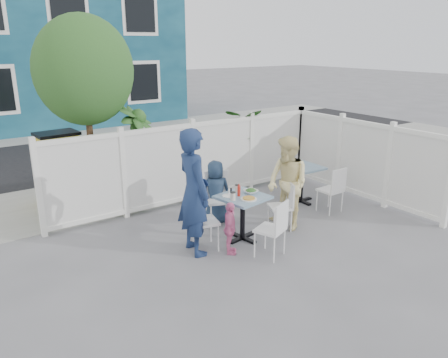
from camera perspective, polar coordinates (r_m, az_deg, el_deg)
ground at (r=7.03m, az=5.63°, el=-8.69°), size 80.00×80.00×0.00m
near_sidewalk at (r=10.00m, az=-8.60°, el=-0.68°), size 24.00×2.60×0.01m
street at (r=13.30m, az=-15.79°, el=3.42°), size 24.00×5.00×0.01m
far_sidewalk at (r=16.20m, az=-19.52°, el=5.53°), size 24.00×1.60×0.01m
building at (r=19.10m, az=-24.90°, el=15.71°), size 11.00×6.00×6.00m
fence_back at (r=8.64m, az=-4.06°, el=1.96°), size 5.86×0.08×1.60m
fence_right at (r=9.23m, az=17.65°, el=2.18°), size 0.08×3.66×1.60m
tree at (r=8.46m, az=-17.81°, el=13.30°), size 1.80×1.62×3.59m
utility_cabinet at (r=9.33m, az=-20.59°, el=1.33°), size 0.76×0.57×1.35m
potted_shrub_a at (r=8.80m, az=-11.38°, el=3.35°), size 1.54×1.54×1.98m
potted_shrub_b at (r=9.76m, az=0.41°, el=4.38°), size 2.00×1.90×1.75m
main_table at (r=7.02m, az=2.46°, el=-3.53°), size 0.81×0.81×0.74m
spare_table at (r=8.80m, az=10.13°, el=0.60°), size 0.73×0.73×0.74m
chair_left at (r=6.70m, az=-3.29°, el=-4.95°), size 0.50×0.51×0.93m
chair_right at (r=7.50m, az=7.87°, el=-3.02°), size 0.49×0.49×0.83m
chair_back at (r=7.66m, az=-0.81°, el=-1.95°), size 0.54×0.53×0.93m
chair_near at (r=6.50m, az=6.66°, el=-6.05°), size 0.52×0.51×0.88m
chair_spare at (r=8.38m, az=14.15°, el=-1.01°), size 0.41×0.39×0.88m
man at (r=6.48m, az=-3.96°, el=-1.72°), size 0.53×0.75×1.93m
woman at (r=7.46m, az=8.30°, el=-0.58°), size 0.65×0.81×1.60m
boy at (r=7.68m, az=-1.12°, el=-1.71°), size 0.63×0.49×1.13m
toddler at (r=6.60m, az=0.79°, el=-6.46°), size 0.44×0.51×0.83m
plate_main at (r=6.81m, az=3.26°, el=-2.63°), size 0.26×0.26×0.02m
plate_side at (r=6.94m, az=0.58°, el=-2.22°), size 0.20×0.20×0.01m
salad_bowl at (r=7.09m, az=3.53°, el=-1.65°), size 0.22×0.22×0.06m
coffee_cup_a at (r=6.76m, az=1.17°, el=-2.29°), size 0.08×0.08×0.12m
coffee_cup_b at (r=7.14m, az=1.73°, el=-1.24°), size 0.07×0.07×0.11m
ketchup_bottle at (r=6.94m, az=1.96°, el=-1.58°), size 0.05×0.05×0.16m
salt_shaker at (r=7.06m, az=0.67°, el=-1.62°), size 0.03×0.03×0.07m
pepper_shaker at (r=7.13m, az=0.92°, el=-1.46°), size 0.03×0.03×0.07m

